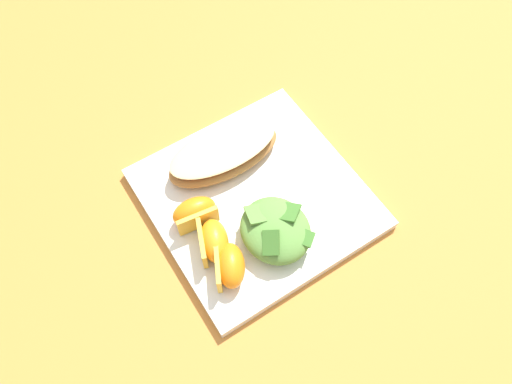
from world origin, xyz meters
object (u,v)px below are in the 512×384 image
at_px(cheesy_pizza_bread, 224,153).
at_px(orange_wedge_rear, 229,266).
at_px(white_plate, 256,198).
at_px(orange_wedge_front, 195,213).
at_px(green_salad_pile, 276,230).
at_px(orange_wedge_middle, 213,241).

bearing_deg(cheesy_pizza_bread, orange_wedge_rear, -28.63).
distance_m(white_plate, orange_wedge_front, 0.09).
xyz_separation_m(green_salad_pile, orange_wedge_rear, (0.01, -0.08, -0.00)).
bearing_deg(green_salad_pile, orange_wedge_front, -136.16).
bearing_deg(white_plate, orange_wedge_middle, -68.08).
bearing_deg(orange_wedge_rear, green_salad_pile, 96.97).
distance_m(white_plate, green_salad_pile, 0.07).
bearing_deg(cheesy_pizza_bread, orange_wedge_middle, -36.65).
height_order(cheesy_pizza_bread, orange_wedge_middle, orange_wedge_middle).
bearing_deg(cheesy_pizza_bread, white_plate, 5.07).
height_order(white_plate, orange_wedge_front, orange_wedge_front).
relative_size(cheesy_pizza_bread, orange_wedge_middle, 2.51).
distance_m(white_plate, orange_wedge_middle, 0.10).
height_order(white_plate, orange_wedge_middle, orange_wedge_middle).
xyz_separation_m(cheesy_pizza_bread, orange_wedge_middle, (0.11, -0.08, 0.00)).
height_order(cheesy_pizza_bread, orange_wedge_rear, orange_wedge_rear).
xyz_separation_m(white_plate, green_salad_pile, (0.07, -0.01, 0.03)).
relative_size(cheesy_pizza_bread, orange_wedge_rear, 2.48).
distance_m(cheesy_pizza_bread, orange_wedge_front, 0.10).
distance_m(green_salad_pile, orange_wedge_rear, 0.08).
distance_m(orange_wedge_middle, orange_wedge_rear, 0.04).
xyz_separation_m(white_plate, orange_wedge_rear, (0.08, -0.09, 0.03)).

